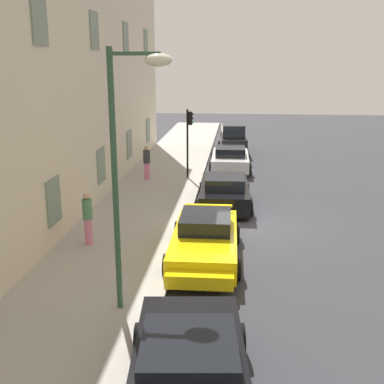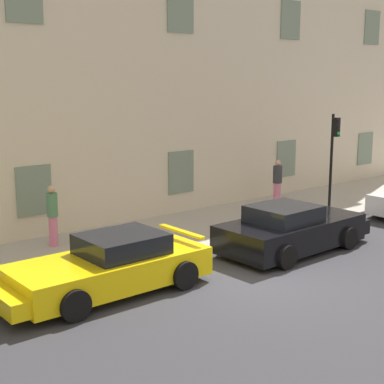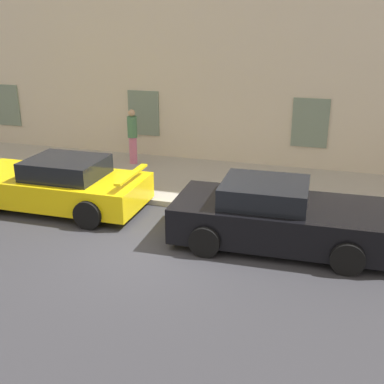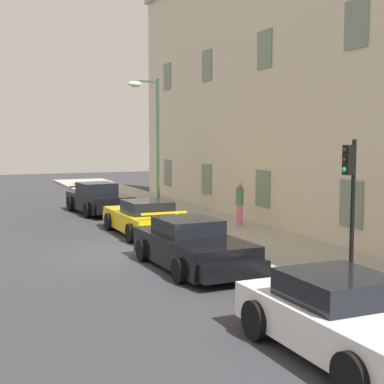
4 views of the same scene
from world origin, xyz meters
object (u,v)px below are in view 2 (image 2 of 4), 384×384
(sportscar_yellow_flank, at_px, (104,269))
(traffic_light, at_px, (334,146))
(sportscar_white_middle, at_px, (295,229))
(pedestrian_strolling, at_px, (277,182))
(pedestrian_admiring, at_px, (53,215))

(sportscar_yellow_flank, xyz_separation_m, traffic_light, (10.27, 1.52, 1.94))
(sportscar_white_middle, height_order, traffic_light, traffic_light)
(sportscar_yellow_flank, bearing_deg, pedestrian_strolling, 20.43)
(traffic_light, relative_size, pedestrian_strolling, 2.04)
(traffic_light, bearing_deg, sportscar_white_middle, -155.09)
(pedestrian_admiring, xyz_separation_m, pedestrian_strolling, (9.10, -0.23, -0.04))
(sportscar_white_middle, relative_size, traffic_light, 1.41)
(pedestrian_strolling, bearing_deg, pedestrian_admiring, 178.57)
(pedestrian_strolling, bearing_deg, traffic_light, -74.88)
(sportscar_yellow_flank, relative_size, sportscar_white_middle, 1.03)
(sportscar_white_middle, relative_size, pedestrian_strolling, 2.87)
(sportscar_white_middle, height_order, pedestrian_strolling, pedestrian_strolling)
(traffic_light, xyz_separation_m, pedestrian_admiring, (-9.66, 2.32, -1.48))
(traffic_light, distance_m, pedestrian_admiring, 10.04)
(pedestrian_admiring, relative_size, pedestrian_strolling, 1.03)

